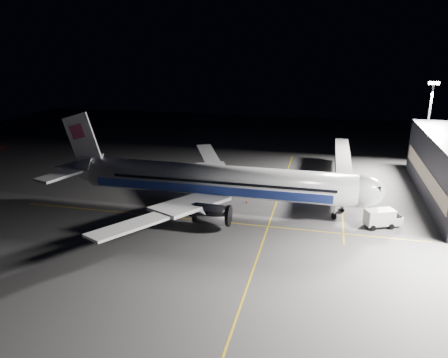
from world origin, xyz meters
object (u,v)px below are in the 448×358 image
object	(u,v)px
airliner	(212,181)
safety_cone_b	(247,201)
safety_cone_c	(205,186)
service_truck	(383,218)
jet_bridge	(343,165)
safety_cone_a	(193,191)
floodlight_mast_north	(429,119)
baggage_tug	(213,181)

from	to	relation	value
airliner	safety_cone_b	bearing A→B (deg)	35.01
safety_cone_b	safety_cone_c	bearing A→B (deg)	147.17
service_truck	safety_cone_b	world-z (taller)	service_truck
jet_bridge	safety_cone_a	bearing A→B (deg)	-159.08
airliner	safety_cone_a	xyz separation A→B (m)	(-5.94, 6.97, -4.90)
service_truck	safety_cone_b	bearing A→B (deg)	142.29
jet_bridge	floodlight_mast_north	bearing A→B (deg)	37.74
baggage_tug	safety_cone_b	size ratio (longest dim) A/B	5.03
safety_cone_c	baggage_tug	bearing A→B (deg)	56.32
baggage_tug	airliner	bearing A→B (deg)	-96.72
jet_bridge	service_truck	bearing A→B (deg)	-72.82
jet_bridge	safety_cone_b	bearing A→B (deg)	-141.01
airliner	safety_cone_b	world-z (taller)	airliner
safety_cone_a	safety_cone_c	world-z (taller)	safety_cone_c
floodlight_mast_north	safety_cone_c	xyz separation A→B (m)	(-45.51, -21.44, -12.07)
service_truck	baggage_tug	xyz separation A→B (m)	(-32.38, 14.20, -0.79)
airliner	jet_bridge	xyz separation A→B (m)	(23.08, 18.06, -0.58)
floodlight_mast_north	safety_cone_b	bearing A→B (deg)	-141.64
airliner	safety_cone_a	bearing A→B (deg)	130.48
airliner	service_truck	world-z (taller)	airliner
floodlight_mast_north	baggage_tug	bearing A→B (deg)	-156.15
airliner	floodlight_mast_north	world-z (taller)	floodlight_mast_north
floodlight_mast_north	safety_cone_b	distance (m)	46.69
baggage_tug	service_truck	bearing A→B (deg)	-44.73
jet_bridge	baggage_tug	xyz separation A→B (m)	(-26.25, -5.63, -3.74)
airliner	jet_bridge	bearing A→B (deg)	38.04
floodlight_mast_north	safety_cone_c	world-z (taller)	floodlight_mast_north
floodlight_mast_north	baggage_tug	world-z (taller)	floodlight_mast_north
floodlight_mast_north	service_truck	xyz separation A→B (m)	(-11.87, -33.76, -10.74)
floodlight_mast_north	safety_cone_a	size ratio (longest dim) A/B	38.65
safety_cone_a	safety_cone_b	size ratio (longest dim) A/B	0.88
safety_cone_b	baggage_tug	bearing A→B (deg)	136.52
floodlight_mast_north	safety_cone_a	world-z (taller)	floodlight_mast_north
airliner	jet_bridge	distance (m)	29.31
service_truck	jet_bridge	bearing A→B (deg)	83.27
jet_bridge	floodlight_mast_north	world-z (taller)	floodlight_mast_north
floodlight_mast_north	baggage_tug	size ratio (longest dim) A/B	6.77
floodlight_mast_north	service_truck	size ratio (longest dim) A/B	3.25
safety_cone_a	floodlight_mast_north	bearing A→B (deg)	28.02
floodlight_mast_north	safety_cone_b	world-z (taller)	floodlight_mast_north
safety_cone_b	safety_cone_c	size ratio (longest dim) A/B	1.00
service_truck	safety_cone_b	xyz separation A→B (m)	(-23.50, 5.77, -1.33)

